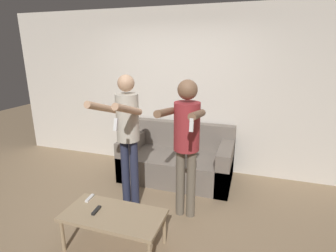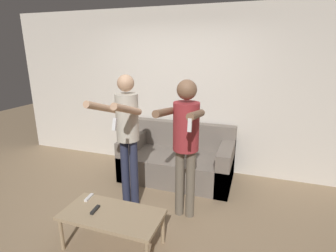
{
  "view_description": "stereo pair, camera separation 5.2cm",
  "coord_description": "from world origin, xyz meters",
  "px_view_note": "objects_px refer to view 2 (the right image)",
  "views": [
    {
      "loc": [
        1.23,
        -2.56,
        2.03
      ],
      "look_at": [
        0.16,
        0.74,
        1.02
      ],
      "focal_mm": 28.0,
      "sensor_mm": 36.0,
      "label": 1
    },
    {
      "loc": [
        1.28,
        -2.55,
        2.03
      ],
      "look_at": [
        0.16,
        0.74,
        1.02
      ],
      "focal_mm": 28.0,
      "sensor_mm": 36.0,
      "label": 2
    }
  ],
  "objects_px": {
    "remote_near": "(95,210)",
    "person_standing_left": "(127,129)",
    "remote_far": "(89,197)",
    "couch": "(178,161)",
    "person_standing_right": "(186,135)",
    "coffee_table": "(112,217)"
  },
  "relations": [
    {
      "from": "person_standing_right",
      "to": "remote_far",
      "type": "bearing_deg",
      "value": -147.75
    },
    {
      "from": "couch",
      "to": "coffee_table",
      "type": "relative_size",
      "value": 1.66
    },
    {
      "from": "person_standing_right",
      "to": "remote_far",
      "type": "xyz_separation_m",
      "value": [
        -0.96,
        -0.61,
        -0.66
      ]
    },
    {
      "from": "person_standing_left",
      "to": "remote_near",
      "type": "height_order",
      "value": "person_standing_left"
    },
    {
      "from": "couch",
      "to": "person_standing_left",
      "type": "height_order",
      "value": "person_standing_left"
    },
    {
      "from": "couch",
      "to": "remote_near",
      "type": "xyz_separation_m",
      "value": [
        -0.38,
        -1.77,
        0.13
      ]
    },
    {
      "from": "couch",
      "to": "remote_near",
      "type": "relative_size",
      "value": 11.45
    },
    {
      "from": "person_standing_right",
      "to": "coffee_table",
      "type": "height_order",
      "value": "person_standing_right"
    },
    {
      "from": "person_standing_left",
      "to": "person_standing_right",
      "type": "relative_size",
      "value": 1.02
    },
    {
      "from": "couch",
      "to": "person_standing_right",
      "type": "relative_size",
      "value": 1.01
    },
    {
      "from": "person_standing_left",
      "to": "remote_near",
      "type": "relative_size",
      "value": 11.5
    },
    {
      "from": "person_standing_left",
      "to": "coffee_table",
      "type": "distance_m",
      "value": 1.07
    },
    {
      "from": "remote_near",
      "to": "person_standing_right",
      "type": "bearing_deg",
      "value": 46.06
    },
    {
      "from": "person_standing_left",
      "to": "remote_far",
      "type": "bearing_deg",
      "value": -108.52
    },
    {
      "from": "coffee_table",
      "to": "person_standing_left",
      "type": "bearing_deg",
      "value": 104.02
    },
    {
      "from": "remote_near",
      "to": "person_standing_left",
      "type": "bearing_deg",
      "value": 90.13
    },
    {
      "from": "coffee_table",
      "to": "couch",
      "type": "bearing_deg",
      "value": 83.86
    },
    {
      "from": "person_standing_right",
      "to": "coffee_table",
      "type": "xyz_separation_m",
      "value": [
        -0.57,
        -0.77,
        -0.71
      ]
    },
    {
      "from": "remote_near",
      "to": "remote_far",
      "type": "relative_size",
      "value": 1.0
    },
    {
      "from": "person_standing_right",
      "to": "remote_near",
      "type": "distance_m",
      "value": 1.28
    },
    {
      "from": "couch",
      "to": "person_standing_left",
      "type": "bearing_deg",
      "value": -110.88
    },
    {
      "from": "couch",
      "to": "person_standing_right",
      "type": "distance_m",
      "value": 1.32
    }
  ]
}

